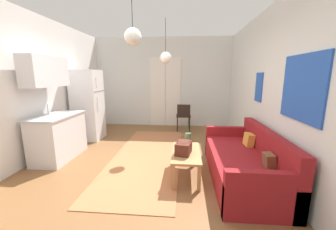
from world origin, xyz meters
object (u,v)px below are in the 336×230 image
couch (246,163)px  refrigerator (88,105)px  coffee_table (186,155)px  accent_chair (183,115)px  pendant_lamp_near (133,37)px  handbag (184,148)px  bamboo_vase (188,140)px  pendant_lamp_far (166,58)px

couch → refrigerator: bearing=152.4°
coffee_table → accent_chair: accent_chair is taller
pendant_lamp_near → handbag: bearing=37.0°
couch → bamboo_vase: bamboo_vase is taller
handbag → bamboo_vase: bearing=78.2°
pendant_lamp_near → pendant_lamp_far: same height
handbag → couch: bearing=3.4°
pendant_lamp_near → coffee_table: bearing=39.7°
couch → handbag: 1.03m
accent_chair → pendant_lamp_near: (-0.61, -3.34, 1.63)m
handbag → pendant_lamp_near: pendant_lamp_near is taller
coffee_table → bamboo_vase: (0.03, 0.25, 0.18)m
bamboo_vase → pendant_lamp_near: bearing=-130.9°
refrigerator → accent_chair: (2.45, 0.98, -0.41)m
accent_chair → pendant_lamp_near: size_ratio=1.00×
handbag → pendant_lamp_far: pendant_lamp_far is taller
coffee_table → accent_chair: size_ratio=1.17×
pendant_lamp_far → refrigerator: bearing=167.2°
handbag → pendant_lamp_near: bearing=-143.0°
pendant_lamp_near → pendant_lamp_far: size_ratio=0.89×
coffee_table → pendant_lamp_near: (-0.68, -0.56, 1.75)m
refrigerator → bamboo_vase: bearing=-31.2°
bamboo_vase → pendant_lamp_far: size_ratio=0.50×
refrigerator → pendant_lamp_far: 2.39m
couch → bamboo_vase: bearing=163.3°
coffee_table → refrigerator: (-2.52, 1.80, 0.53)m
bamboo_vase → refrigerator: 3.00m
couch → coffee_table: (-0.95, 0.02, 0.10)m
handbag → pendant_lamp_far: bearing=106.7°
accent_chair → pendant_lamp_far: bearing=72.6°
couch → bamboo_vase: 1.01m
couch → handbag: (-1.00, -0.06, 0.26)m
pendant_lamp_near → couch: bearing=18.3°
refrigerator → pendant_lamp_far: bearing=-12.8°
handbag → refrigerator: bearing=142.8°
couch → pendant_lamp_near: (-1.64, -0.54, 1.85)m
bamboo_vase → handbag: bearing=-101.8°
pendant_lamp_far → accent_chair: bearing=74.8°
coffee_table → handbag: bearing=-117.0°
couch → pendant_lamp_near: pendant_lamp_near is taller
coffee_table → handbag: (-0.04, -0.08, 0.16)m
couch → pendant_lamp_near: size_ratio=2.52×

